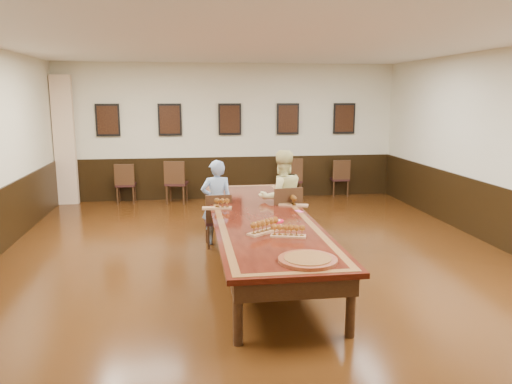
{
  "coord_description": "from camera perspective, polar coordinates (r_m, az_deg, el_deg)",
  "views": [
    {
      "loc": [
        -1.05,
        -6.91,
        2.45
      ],
      "look_at": [
        0.0,
        0.5,
        1.0
      ],
      "focal_mm": 35.0,
      "sensor_mm": 36.0,
      "label": 1
    }
  ],
  "objects": [
    {
      "name": "wainscoting",
      "position": [
        7.26,
        0.55,
        -4.62
      ],
      "size": [
        8.0,
        10.0,
        1.0
      ],
      "color": "black",
      "rests_on": "floor"
    },
    {
      "name": "red_plate_grp",
      "position": [
        6.85,
        2.34,
        -3.32
      ],
      "size": [
        0.2,
        0.2,
        0.03
      ],
      "color": "red",
      "rests_on": "conference_table"
    },
    {
      "name": "flight_d",
      "position": [
        6.1,
        3.69,
        -4.51
      ],
      "size": [
        0.45,
        0.24,
        0.16
      ],
      "color": "#9E6A42",
      "rests_on": "conference_table"
    },
    {
      "name": "chair_man",
      "position": [
        8.24,
        -4.41,
        -3.14
      ],
      "size": [
        0.44,
        0.47,
        0.89
      ],
      "primitive_type": null,
      "rotation": [
        0.0,
        0.0,
        3.19
      ],
      "color": "black",
      "rests_on": "floor"
    },
    {
      "name": "pink_phone",
      "position": [
        7.46,
        4.93,
        -2.21
      ],
      "size": [
        0.11,
        0.15,
        0.01
      ],
      "primitive_type": "cube",
      "rotation": [
        0.0,
        0.0,
        0.34
      ],
      "color": "#FF54AF",
      "rests_on": "conference_table"
    },
    {
      "name": "carved_platter",
      "position": [
        5.25,
        5.93,
        -7.73
      ],
      "size": [
        0.78,
        0.78,
        0.05
      ],
      "color": "#622513",
      "rests_on": "conference_table"
    },
    {
      "name": "flight_b",
      "position": [
        7.82,
        4.31,
        -1.04
      ],
      "size": [
        0.48,
        0.28,
        0.17
      ],
      "color": "#9E6A42",
      "rests_on": "conference_table"
    },
    {
      "name": "curtain",
      "position": [
        12.08,
        -21.03,
        5.49
      ],
      "size": [
        0.45,
        0.18,
        2.9
      ],
      "primitive_type": "cube",
      "color": "beige",
      "rests_on": "floor"
    },
    {
      "name": "wall_front",
      "position": [
        2.33,
        19.65,
        -11.11
      ],
      "size": [
        8.0,
        0.02,
        3.2
      ],
      "primitive_type": "cube",
      "color": "beige",
      "rests_on": "floor"
    },
    {
      "name": "spare_chair_d",
      "position": [
        12.49,
        9.5,
        1.63
      ],
      "size": [
        0.46,
        0.49,
        0.91
      ],
      "primitive_type": null,
      "rotation": [
        0.0,
        0.0,
        3.08
      ],
      "color": "black",
      "rests_on": "floor"
    },
    {
      "name": "flight_a",
      "position": [
        7.61,
        -4.24,
        -1.38
      ],
      "size": [
        0.46,
        0.17,
        0.17
      ],
      "color": "#9E6A42",
      "rests_on": "conference_table"
    },
    {
      "name": "wall_back",
      "position": [
        12.0,
        -3.03,
        6.89
      ],
      "size": [
        8.0,
        0.02,
        3.2
      ],
      "primitive_type": "cube",
      "color": "beige",
      "rests_on": "floor"
    },
    {
      "name": "floor",
      "position": [
        7.41,
        0.55,
        -8.42
      ],
      "size": [
        8.0,
        10.0,
        0.02
      ],
      "primitive_type": "cube",
      "color": "black",
      "rests_on": "ground"
    },
    {
      "name": "ceiling",
      "position": [
        7.03,
        0.6,
        17.16
      ],
      "size": [
        8.0,
        10.0,
        0.02
      ],
      "primitive_type": "cube",
      "color": "white",
      "rests_on": "floor"
    },
    {
      "name": "person_man",
      "position": [
        8.28,
        -4.5,
        -1.2
      ],
      "size": [
        0.53,
        0.36,
        1.42
      ],
      "primitive_type": "imported",
      "rotation": [
        0.0,
        0.0,
        3.19
      ],
      "color": "#4776B3",
      "rests_on": "floor"
    },
    {
      "name": "posters",
      "position": [
        11.91,
        -3.01,
        8.3
      ],
      "size": [
        6.14,
        0.04,
        0.74
      ],
      "color": "black",
      "rests_on": "wall_back"
    },
    {
      "name": "chair_woman",
      "position": [
        8.19,
        3.17,
        -2.78
      ],
      "size": [
        0.55,
        0.58,
        1.01
      ],
      "primitive_type": null,
      "rotation": [
        0.0,
        0.0,
        3.3
      ],
      "color": "black",
      "rests_on": "floor"
    },
    {
      "name": "spare_chair_b",
      "position": [
        11.61,
        -9.07,
        1.16
      ],
      "size": [
        0.56,
        0.59,
        1.0
      ],
      "primitive_type": null,
      "rotation": [
        0.0,
        0.0,
        2.95
      ],
      "color": "black",
      "rests_on": "floor"
    },
    {
      "name": "spare_chair_c",
      "position": [
        11.86,
        4.11,
        1.51
      ],
      "size": [
        0.55,
        0.58,
        1.02
      ],
      "primitive_type": null,
      "rotation": [
        0.0,
        0.0,
        2.99
      ],
      "color": "black",
      "rests_on": "floor"
    },
    {
      "name": "person_woman",
      "position": [
        8.23,
        2.93,
        -0.68
      ],
      "size": [
        0.87,
        0.73,
        1.58
      ],
      "primitive_type": "imported",
      "rotation": [
        0.0,
        0.0,
        3.3
      ],
      "color": "#EFE595",
      "rests_on": "floor"
    },
    {
      "name": "spare_chair_a",
      "position": [
        11.88,
        -14.66,
        0.99
      ],
      "size": [
        0.44,
        0.48,
        0.93
      ],
      "primitive_type": null,
      "rotation": [
        0.0,
        0.0,
        3.13
      ],
      "color": "black",
      "rests_on": "floor"
    },
    {
      "name": "conference_table",
      "position": [
        7.23,
        0.55,
        -3.78
      ],
      "size": [
        1.4,
        5.0,
        0.76
      ],
      "color": "black",
      "rests_on": "floor"
    },
    {
      "name": "flight_c",
      "position": [
        6.26,
        1.0,
        -3.99
      ],
      "size": [
        0.48,
        0.41,
        0.18
      ],
      "color": "#9E6A42",
      "rests_on": "conference_table"
    }
  ]
}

